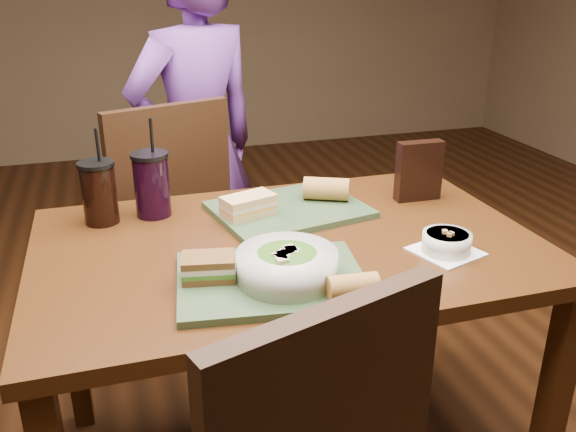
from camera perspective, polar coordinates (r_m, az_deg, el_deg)
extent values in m
cube|color=#3F210C|center=(1.79, 23.43, -16.22)|extent=(0.06, 0.06, 0.71)
cube|color=#3F210C|center=(2.07, -19.62, -10.03)|extent=(0.06, 0.06, 0.71)
cube|color=#3F210C|center=(2.30, 11.72, -5.66)|extent=(0.06, 0.06, 0.71)
cube|color=#3F210C|center=(1.61, 0.00, -2.97)|extent=(1.30, 0.85, 0.04)
cube|color=black|center=(2.38, -10.97, -1.60)|extent=(0.55, 0.55, 0.04)
cube|color=black|center=(2.10, -10.89, 3.27)|extent=(0.42, 0.18, 0.52)
cube|color=black|center=(2.32, -14.59, -9.40)|extent=(0.04, 0.04, 0.44)
cube|color=black|center=(2.35, -5.45, -8.26)|extent=(0.04, 0.04, 0.44)
cube|color=black|center=(2.65, -15.07, -5.28)|extent=(0.04, 0.04, 0.44)
cube|color=black|center=(2.68, -7.10, -4.34)|extent=(0.04, 0.04, 0.44)
imported|color=#572A75|center=(2.37, -8.48, 6.15)|extent=(0.66, 0.55, 1.53)
cube|color=#33492B|center=(1.39, -1.58, -6.01)|extent=(0.46, 0.37, 0.02)
cube|color=#33492B|center=(1.78, 0.08, 0.61)|extent=(0.47, 0.39, 0.02)
cylinder|color=silver|center=(1.36, -0.09, -4.67)|extent=(0.23, 0.23, 0.07)
ellipsoid|color=#427219|center=(1.35, -0.09, -4.17)|extent=(0.19, 0.19, 0.06)
cube|color=beige|center=(1.31, -0.34, -3.77)|extent=(0.04, 0.05, 0.01)
cube|color=beige|center=(1.30, -0.64, -3.99)|extent=(0.03, 0.04, 0.01)
cube|color=beige|center=(1.33, -0.16, -3.46)|extent=(0.05, 0.04, 0.01)
cube|color=beige|center=(1.34, 0.31, -3.27)|extent=(0.03, 0.04, 0.01)
cube|color=beige|center=(1.34, 0.30, -3.14)|extent=(0.04, 0.04, 0.01)
cube|color=beige|center=(1.32, -0.26, -3.54)|extent=(0.04, 0.03, 0.01)
cube|color=beige|center=(1.32, -0.67, -3.61)|extent=(0.05, 0.04, 0.01)
cube|color=white|center=(1.58, 14.53, -3.23)|extent=(0.19, 0.19, 0.00)
cylinder|color=silver|center=(1.57, 14.62, -2.38)|extent=(0.12, 0.12, 0.05)
cylinder|color=black|center=(1.57, 14.69, -1.75)|extent=(0.10, 0.10, 0.01)
cube|color=#B28947|center=(1.55, 15.01, -1.63)|extent=(0.02, 0.02, 0.01)
cube|color=#B28947|center=(1.56, 14.47, -1.44)|extent=(0.02, 0.02, 0.01)
cube|color=#B28947|center=(1.55, 14.90, -1.68)|extent=(0.02, 0.02, 0.01)
cube|color=#593819|center=(1.38, -7.40, -5.51)|extent=(0.13, 0.10, 0.02)
cube|color=#3F721E|center=(1.37, -7.43, -5.02)|extent=(0.13, 0.10, 0.01)
cube|color=beige|center=(1.37, -7.46, -4.58)|extent=(0.13, 0.10, 0.01)
cube|color=#593819|center=(1.36, -7.49, -4.05)|extent=(0.13, 0.10, 0.02)
cube|color=tan|center=(1.71, -3.70, 0.42)|extent=(0.16, 0.12, 0.02)
cube|color=orange|center=(1.71, -3.72, 0.82)|extent=(0.16, 0.12, 0.01)
cube|color=beige|center=(1.70, -3.72, 1.09)|extent=(0.16, 0.12, 0.01)
cube|color=tan|center=(1.70, -3.74, 1.59)|extent=(0.16, 0.12, 0.02)
cylinder|color=#AD7533|center=(1.29, 6.08, -6.56)|extent=(0.11, 0.06, 0.05)
cylinder|color=#AD7533|center=(1.82, 3.61, 2.56)|extent=(0.15, 0.12, 0.07)
cylinder|color=black|center=(1.76, -17.22, 1.94)|extent=(0.09, 0.09, 0.17)
cylinder|color=black|center=(1.73, -17.55, 4.67)|extent=(0.10, 0.10, 0.01)
cylinder|color=black|center=(1.72, -17.38, 6.24)|extent=(0.01, 0.03, 0.11)
cylinder|color=black|center=(1.77, -12.62, 2.72)|extent=(0.10, 0.10, 0.17)
cylinder|color=black|center=(1.74, -12.87, 5.59)|extent=(0.11, 0.11, 0.01)
cylinder|color=black|center=(1.73, -12.64, 7.23)|extent=(0.01, 0.03, 0.11)
cube|color=black|center=(1.89, 12.15, 4.15)|extent=(0.14, 0.05, 0.18)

